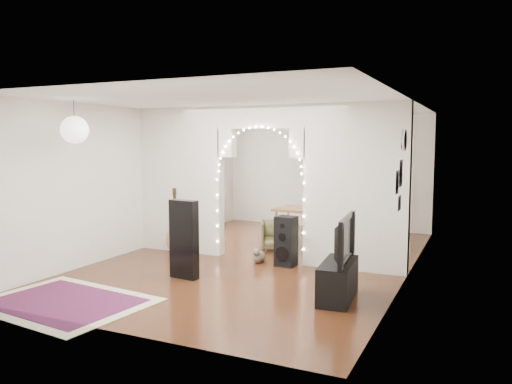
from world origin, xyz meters
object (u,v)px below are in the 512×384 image
at_px(acoustic_guitar, 175,230).
at_px(dining_chair_right, 338,243).
at_px(bookcase, 345,202).
at_px(floor_speaker, 286,241).
at_px(dining_chair_left, 277,235).
at_px(dining_table, 307,212).
at_px(media_console, 338,280).

bearing_deg(acoustic_guitar, dining_chair_right, 15.33).
bearing_deg(acoustic_guitar, bookcase, 52.68).
bearing_deg(floor_speaker, bookcase, 94.73).
distance_m(acoustic_guitar, dining_chair_left, 1.94).
xyz_separation_m(dining_chair_left, dining_chair_right, (1.21, 0.01, -0.06)).
bearing_deg(dining_chair_right, dining_chair_left, -175.96).
height_order(bookcase, dining_table, bookcase).
bearing_deg(bookcase, dining_table, -89.24).
bearing_deg(acoustic_guitar, dining_table, 33.62).
height_order(bookcase, dining_chair_left, bookcase).
relative_size(acoustic_guitar, floor_speaker, 1.23).
distance_m(acoustic_guitar, bookcase, 4.37).
height_order(acoustic_guitar, floor_speaker, acoustic_guitar).
bearing_deg(floor_speaker, dining_chair_right, 67.74).
height_order(floor_speaker, dining_chair_left, floor_speaker).
relative_size(dining_table, dining_chair_right, 2.46).
distance_m(acoustic_guitar, floor_speaker, 2.21).
xyz_separation_m(media_console, bookcase, (-1.24, 5.10, 0.41)).
relative_size(media_console, dining_chair_right, 2.03).
bearing_deg(floor_speaker, dining_chair_left, 124.33).
distance_m(media_console, bookcase, 5.27).
relative_size(acoustic_guitar, dining_chair_right, 2.10).
bearing_deg(media_console, bookcase, 98.10).
height_order(media_console, dining_chair_right, media_console).
distance_m(dining_chair_left, dining_chair_right, 1.21).
bearing_deg(acoustic_guitar, media_console, -27.85).
relative_size(floor_speaker, dining_chair_right, 1.70).
bearing_deg(dining_table, acoustic_guitar, -138.95).
bearing_deg(dining_table, media_console, -63.11).
xyz_separation_m(floor_speaker, dining_chair_right, (0.58, 1.13, -0.19)).
bearing_deg(floor_speaker, acoustic_guitar, -175.06).
relative_size(floor_speaker, dining_table, 0.69).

